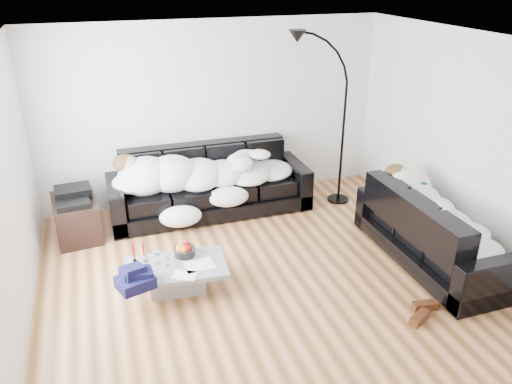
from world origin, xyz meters
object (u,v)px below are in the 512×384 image
object	(u,v)px
wine_glass_c	(167,260)
candle_left	(134,253)
sofa_back	(210,182)
candle_right	(144,252)
wine_glass_a	(157,256)
wine_glass_b	(146,263)
stereo	(73,195)
shoes	(422,312)
floor_lamp	(343,130)
av_cabinet	(77,218)
sleeper_right	(438,212)
coffee_table	(177,277)
fruit_bowl	(184,249)
sofa_right	(435,228)
sleeper_back	(210,170)

from	to	relation	value
wine_glass_c	candle_left	size ratio (longest dim) A/B	0.71
sofa_back	candle_right	bearing A→B (deg)	-125.41
candle_left	wine_glass_a	bearing A→B (deg)	-26.25
wine_glass_b	stereo	bearing A→B (deg)	114.12
shoes	floor_lamp	bearing A→B (deg)	65.50
candle_right	floor_lamp	world-z (taller)	floor_lamp
shoes	av_cabinet	distance (m)	4.33
sleeper_right	wine_glass_b	size ratio (longest dim) A/B	10.15
stereo	coffee_table	bearing A→B (deg)	-62.26
sleeper_right	wine_glass_c	xyz separation A→B (m)	(-3.10, 0.36, -0.25)
fruit_bowl	shoes	world-z (taller)	fruit_bowl
wine_glass_c	wine_glass_b	bearing A→B (deg)	-178.69
coffee_table	floor_lamp	world-z (taller)	floor_lamp
wine_glass_a	shoes	bearing A→B (deg)	-28.54
candle_left	av_cabinet	xyz separation A→B (m)	(-0.60, 1.36, -0.16)
sofa_right	sleeper_right	size ratio (longest dim) A/B	1.17
wine_glass_b	wine_glass_a	bearing A→B (deg)	36.52
sofa_right	candle_right	bearing A→B (deg)	80.59
sofa_back	floor_lamp	distance (m)	2.03
shoes	coffee_table	bearing A→B (deg)	136.18
stereo	floor_lamp	bearing A→B (deg)	-6.26
candle_left	candle_right	world-z (taller)	candle_left
coffee_table	candle_left	distance (m)	0.54
fruit_bowl	stereo	distance (m)	1.82
sleeper_back	shoes	world-z (taller)	sleeper_back
wine_glass_b	stereo	distance (m)	1.73
sofa_right	wine_glass_a	world-z (taller)	sofa_right
wine_glass_c	floor_lamp	xyz separation A→B (m)	(2.80, 1.49, 0.71)
sofa_right	shoes	size ratio (longest dim) A/B	4.86
wine_glass_c	candle_right	bearing A→B (deg)	139.70
sofa_back	fruit_bowl	size ratio (longest dim) A/B	11.81
sleeper_right	av_cabinet	world-z (taller)	sleeper_right
sofa_back	av_cabinet	world-z (taller)	sofa_back
sleeper_right	candle_right	size ratio (longest dim) A/B	8.15
sleeper_back	candle_left	xyz separation A→B (m)	(-1.21, -1.50, -0.23)
sleeper_back	candle_left	size ratio (longest dim) A/B	10.47
sleeper_back	sleeper_right	size ratio (longest dim) A/B	1.29
sofa_back	wine_glass_a	size ratio (longest dim) A/B	15.61
candle_right	fruit_bowl	bearing A→B (deg)	-2.44
wine_glass_c	shoes	xyz separation A→B (m)	(2.36, -1.24, -0.34)
wine_glass_b	candle_left	bearing A→B (deg)	115.39
candle_left	sleeper_right	bearing A→B (deg)	-9.39
fruit_bowl	candle_right	distance (m)	0.44
wine_glass_c	shoes	bearing A→B (deg)	-27.79
sofa_right	av_cabinet	distance (m)	4.47
sofa_right	stereo	xyz separation A→B (m)	(-4.03, 1.93, 0.16)
floor_lamp	coffee_table	bearing A→B (deg)	-130.25
wine_glass_b	candle_left	xyz separation A→B (m)	(-0.10, 0.21, 0.02)
wine_glass_b	sleeper_right	bearing A→B (deg)	-6.11
wine_glass_a	wine_glass_b	world-z (taller)	same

